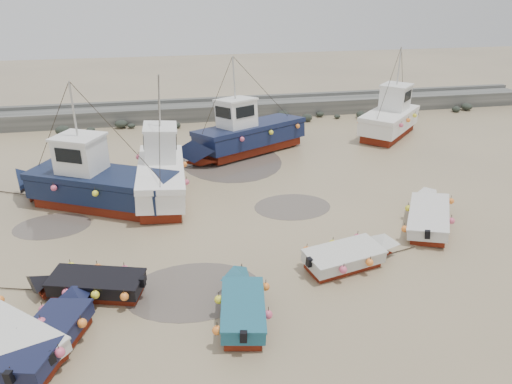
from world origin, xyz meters
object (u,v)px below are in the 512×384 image
Objects in this scene: dinghy_1 at (54,331)px; dinghy_3 at (430,213)px; person at (77,209)px; cabin_boat_2 at (243,134)px; cabin_boat_3 at (392,116)px; dinghy_2 at (242,303)px; dinghy_4 at (88,281)px; cabin_boat_0 at (91,181)px; dinghy_0 at (1,331)px; cabin_boat_1 at (160,170)px; dinghy_5 at (351,253)px.

dinghy_3 is at bearing 39.45° from dinghy_1.
person is (-0.56, 10.44, -0.55)m from dinghy_1.
dinghy_1 is 19.49m from cabin_boat_2.
dinghy_2 is at bearing -82.88° from cabin_boat_3.
dinghy_4 is 0.56× the size of cabin_boat_0.
cabin_boat_0 is (-15.50, 5.39, 0.79)m from dinghy_3.
cabin_boat_0 is at bearing 109.46° from dinghy_1.
dinghy_4 is at bearing -147.59° from cabin_boat_0.
cabin_boat_1 reaches higher than dinghy_0.
person is at bearing -166.10° from dinghy_3.
cabin_boat_2 is at bearing 48.29° from cabin_boat_1.
cabin_boat_1 is at bearing 93.21° from dinghy_1.
cabin_boat_0 reaches higher than dinghy_4.
dinghy_4 is 25.92m from cabin_boat_3.
dinghy_1 is 10.74m from cabin_boat_0.
dinghy_4 is 1.03× the size of dinghy_5.
dinghy_0 and dinghy_2 have the same top height.
dinghy_2 is (7.54, -0.11, 0.02)m from dinghy_0.
dinghy_2 is 0.54× the size of cabin_boat_1.
person is (-6.50, 10.18, -0.56)m from dinghy_2.
cabin_boat_0 is (-10.47, 8.14, 0.77)m from dinghy_5.
dinghy_3 is 16.43m from cabin_boat_0.
dinghy_1 is at bearing 124.76° from cabin_boat_2.
dinghy_3 is (15.75, 5.31, -0.02)m from dinghy_1.
dinghy_3 is (17.35, 4.95, -0.00)m from dinghy_0.
cabin_boat_2 reaches higher than person.
cabin_boat_1 is at bearing -155.40° from dinghy_5.
cabin_boat_3 reaches higher than dinghy_3.
dinghy_0 is at bearing -161.31° from cabin_boat_0.
dinghy_5 reaches higher than person.
dinghy_3 is 1.16× the size of dinghy_5.
dinghy_2 is 2.85× the size of person.
person is at bearing 137.39° from cabin_boat_0.
cabin_boat_1 is (-2.29, 11.24, 0.79)m from dinghy_2.
cabin_boat_2 reaches higher than dinghy_1.
cabin_boat_2 reaches higher than dinghy_5.
cabin_boat_2 is at bearing -12.21° from dinghy_4.
dinghy_0 is at bearing 120.20° from cabin_boat_2.
person is (-21.15, -8.89, -1.38)m from cabin_boat_3.
dinghy_0 is 0.94× the size of dinghy_1.
dinghy_3 is at bearing -24.65° from cabin_boat_1.
dinghy_2 is at bearing -46.68° from dinghy_0.
person is (-4.21, -1.06, -1.35)m from cabin_boat_1.
cabin_boat_0 is 0.96× the size of cabin_boat_2.
cabin_boat_0 reaches higher than dinghy_5.
dinghy_1 is 2.76m from dinghy_4.
cabin_boat_0 is at bearing -112.38° from cabin_boat_3.
cabin_boat_2 is (-1.56, 14.61, 0.76)m from dinghy_5.
dinghy_1 is at bearing -177.93° from dinghy_4.
dinghy_3 is 3.31× the size of person.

